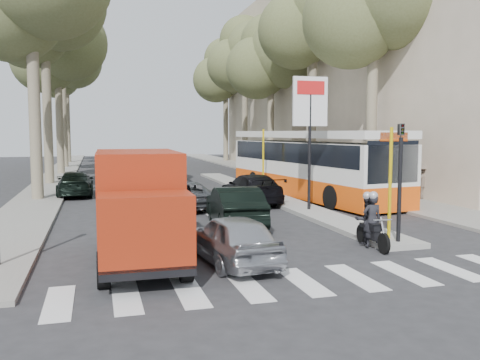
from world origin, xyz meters
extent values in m
plane|color=#28282B|center=(0.00, 0.00, 0.00)|extent=(120.00, 120.00, 0.00)
cube|color=gray|center=(8.60, 25.00, 0.06)|extent=(3.20, 70.00, 0.12)
cube|color=gray|center=(-8.00, 28.00, 0.06)|extent=(2.40, 64.00, 0.12)
cube|color=gray|center=(3.25, 11.00, 0.08)|extent=(1.50, 26.00, 0.16)
cube|color=beige|center=(15.50, 12.00, 9.00)|extent=(11.00, 18.00, 18.00)
cube|color=#B7A88E|center=(15.50, 34.00, 8.00)|extent=(11.00, 20.00, 16.00)
cylinder|color=yellow|center=(3.25, -1.00, 1.75)|extent=(0.10, 0.10, 3.50)
cylinder|color=yellow|center=(3.25, 5.00, 1.75)|extent=(0.10, 0.10, 3.50)
cylinder|color=yellow|center=(3.25, 11.00, 1.75)|extent=(0.10, 0.10, 3.50)
cylinder|color=black|center=(3.25, 5.00, 2.60)|extent=(0.12, 0.12, 5.20)
cube|color=white|center=(3.25, 5.00, 4.60)|extent=(1.50, 0.10, 2.00)
cube|color=red|center=(3.25, 4.94, 5.15)|extent=(1.20, 0.02, 0.55)
cylinder|color=black|center=(3.25, -1.50, 1.60)|extent=(0.12, 0.12, 3.20)
imported|color=black|center=(3.25, -1.50, 3.10)|extent=(0.16, 0.41, 1.00)
cylinder|color=#6B604C|center=(-8.00, 12.00, 4.20)|extent=(0.56, 0.56, 8.40)
sphere|color=#525831|center=(-9.00, 12.60, 9.30)|extent=(5.20, 5.20, 5.20)
cylinder|color=#6B604C|center=(-8.10, 20.00, 4.48)|extent=(0.56, 0.56, 8.96)
sphere|color=#525831|center=(-9.10, 20.60, 9.92)|extent=(5.20, 5.20, 5.20)
sphere|color=#525831|center=(-7.20, 19.20, 11.20)|extent=(5.80, 5.80, 5.80)
cylinder|color=#6B604C|center=(-7.90, 28.00, 4.06)|extent=(0.56, 0.56, 8.12)
sphere|color=#525831|center=(-8.90, 28.60, 8.99)|extent=(5.20, 5.20, 5.20)
sphere|color=#525831|center=(-7.00, 27.20, 10.15)|extent=(5.80, 5.80, 5.80)
sphere|color=#525831|center=(-7.70, 29.10, 11.31)|extent=(4.80, 4.80, 4.80)
cylinder|color=#6B604C|center=(-8.00, 36.00, 4.76)|extent=(0.56, 0.56, 9.52)
sphere|color=#525831|center=(-9.00, 36.60, 10.54)|extent=(5.20, 5.20, 5.20)
sphere|color=#525831|center=(-7.10, 35.20, 11.90)|extent=(5.80, 5.80, 5.80)
sphere|color=#525831|center=(-7.80, 37.10, 13.26)|extent=(4.80, 4.80, 4.80)
cylinder|color=#6B604C|center=(-8.10, 44.00, 4.34)|extent=(0.56, 0.56, 8.68)
sphere|color=#525831|center=(-9.10, 44.60, 9.61)|extent=(5.20, 5.20, 5.20)
sphere|color=#525831|center=(-7.20, 43.20, 10.85)|extent=(5.80, 5.80, 5.80)
sphere|color=#525831|center=(-7.90, 45.10, 12.09)|extent=(4.80, 4.80, 4.80)
cylinder|color=#6B604C|center=(9.00, 10.00, 4.20)|extent=(0.56, 0.56, 8.40)
sphere|color=#525831|center=(8.00, 10.60, 9.30)|extent=(5.20, 5.20, 5.20)
cylinder|color=#6B604C|center=(9.10, 18.00, 4.62)|extent=(0.56, 0.56, 9.24)
sphere|color=#525831|center=(8.10, 18.60, 10.23)|extent=(5.20, 5.20, 5.20)
sphere|color=#525831|center=(10.00, 17.20, 11.55)|extent=(5.80, 5.80, 5.80)
cylinder|color=#6B604C|center=(8.90, 26.00, 3.92)|extent=(0.56, 0.56, 7.84)
sphere|color=#525831|center=(7.90, 26.60, 8.68)|extent=(5.20, 5.20, 5.20)
sphere|color=#525831|center=(9.80, 25.20, 9.80)|extent=(5.80, 5.80, 5.80)
sphere|color=#525831|center=(9.10, 27.10, 10.92)|extent=(4.80, 4.80, 4.80)
cylinder|color=#6B604C|center=(9.00, 34.00, 4.48)|extent=(0.56, 0.56, 8.96)
sphere|color=#525831|center=(8.00, 34.60, 9.92)|extent=(5.20, 5.20, 5.20)
sphere|color=#525831|center=(9.90, 33.20, 11.20)|extent=(5.80, 5.80, 5.80)
sphere|color=#525831|center=(9.20, 35.10, 12.48)|extent=(4.80, 4.80, 4.80)
cylinder|color=#6B604C|center=(9.10, 42.00, 4.20)|extent=(0.56, 0.56, 8.40)
sphere|color=#525831|center=(8.10, 42.60, 9.30)|extent=(5.20, 5.20, 5.20)
sphere|color=#525831|center=(10.00, 41.20, 10.50)|extent=(5.80, 5.80, 5.80)
sphere|color=#525831|center=(9.30, 43.10, 11.70)|extent=(4.80, 4.80, 4.80)
imported|color=#B0B3B9|center=(-1.93, -2.00, 0.65)|extent=(1.95, 3.95, 1.29)
imported|color=black|center=(-0.50, 2.96, 0.72)|extent=(1.85, 4.46, 1.44)
imported|color=#494C51|center=(-1.55, 7.60, 0.60)|extent=(2.49, 4.54, 1.21)
imported|color=black|center=(1.80, 8.41, 0.69)|extent=(2.06, 4.82, 1.39)
imported|color=#979A9E|center=(-1.10, 17.05, 0.65)|extent=(1.76, 3.92, 1.31)
imported|color=#484B4F|center=(-0.37, 19.37, 0.73)|extent=(1.92, 4.57, 1.47)
imported|color=black|center=(-6.30, 13.61, 0.64)|extent=(1.81, 4.43, 1.28)
cube|color=black|center=(-4.20, -1.48, 0.49)|extent=(2.07, 5.39, 0.22)
cylinder|color=black|center=(-5.13, -3.25, 0.40)|extent=(0.28, 0.81, 0.80)
cylinder|color=black|center=(-3.34, -3.28, 0.40)|extent=(0.28, 0.81, 0.80)
cylinder|color=black|center=(-5.06, 0.14, 0.40)|extent=(0.28, 0.81, 0.80)
cylinder|color=black|center=(-3.28, 0.11, 0.40)|extent=(0.28, 0.81, 0.80)
cube|color=maroon|center=(-4.24, -3.53, 1.29)|extent=(1.99, 1.29, 1.52)
cube|color=black|center=(-4.25, -4.11, 1.47)|extent=(1.79, 0.11, 0.80)
cube|color=maroon|center=(-4.19, -0.77, 1.74)|extent=(2.13, 3.79, 2.23)
cube|color=#EA500D|center=(5.41, 9.94, 0.63)|extent=(4.41, 13.33, 1.02)
cube|color=silver|center=(5.41, 9.94, 1.99)|extent=(4.41, 13.33, 1.71)
cube|color=black|center=(5.41, 9.94, 2.33)|extent=(4.36, 12.81, 0.97)
cube|color=silver|center=(5.41, 9.94, 3.24)|extent=(4.41, 13.33, 0.34)
cube|color=black|center=(6.20, 3.48, 2.16)|extent=(2.49, 0.36, 1.71)
cube|color=#EA500D|center=(6.20, 3.48, 3.16)|extent=(1.36, 0.22, 0.36)
cylinder|color=black|center=(4.63, 5.63, 0.51)|extent=(0.45, 1.12, 1.09)
cylinder|color=black|center=(7.21, 5.95, 0.51)|extent=(0.45, 1.12, 1.09)
cylinder|color=black|center=(3.65, 13.68, 0.51)|extent=(0.45, 1.12, 1.09)
cylinder|color=black|center=(6.23, 13.99, 0.51)|extent=(0.45, 1.12, 1.09)
cylinder|color=black|center=(2.35, -2.19, 0.29)|extent=(0.13, 0.59, 0.59)
cylinder|color=black|center=(2.45, -0.81, 0.29)|extent=(0.13, 0.59, 0.59)
cylinder|color=silver|center=(2.36, -2.12, 0.64)|extent=(0.08, 0.37, 0.73)
cube|color=black|center=(2.40, -1.45, 0.41)|extent=(0.25, 0.70, 0.27)
cube|color=black|center=(2.39, -1.64, 0.66)|extent=(0.30, 0.43, 0.20)
cube|color=black|center=(2.42, -1.18, 0.60)|extent=(0.30, 0.61, 0.11)
cylinder|color=silver|center=(2.36, -2.07, 0.93)|extent=(0.57, 0.07, 0.04)
imported|color=black|center=(2.40, -1.45, 0.82)|extent=(0.58, 0.41, 1.54)
imported|color=black|center=(2.43, -1.09, 0.77)|extent=(0.73, 0.44, 1.44)
sphere|color=#B2B2B7|center=(2.40, -1.50, 1.54)|extent=(0.26, 0.26, 0.26)
sphere|color=#B2B2B7|center=(2.43, -1.12, 1.48)|extent=(0.26, 0.26, 0.26)
imported|color=#372F47|center=(8.24, 10.38, 1.09)|extent=(0.91, 1.25, 1.93)
imported|color=brown|center=(10.00, 6.83, 0.97)|extent=(1.17, 0.69, 1.70)
camera|label=1|loc=(-5.22, -14.32, 3.36)|focal=38.00mm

